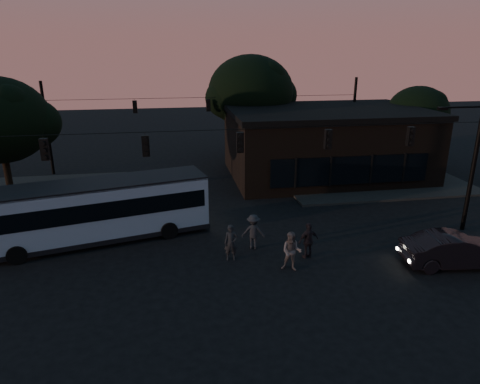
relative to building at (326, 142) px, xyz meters
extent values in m
plane|color=black|center=(-9.00, -15.97, -2.71)|extent=(120.00, 120.00, 0.00)
cube|color=black|center=(3.00, -1.97, -2.63)|extent=(14.00, 10.00, 0.15)
cube|color=black|center=(-23.00, -1.97, -2.63)|extent=(14.00, 10.00, 0.15)
cube|color=black|center=(0.00, 0.03, -0.21)|extent=(15.00, 10.00, 5.00)
cube|color=black|center=(0.00, 0.03, 2.49)|extent=(15.40, 10.40, 0.40)
cube|color=black|center=(0.00, -5.09, -0.91)|extent=(11.50, 0.18, 2.00)
cylinder|color=black|center=(-5.00, 6.03, -0.71)|extent=(0.44, 0.44, 4.00)
ellipsoid|color=black|center=(-5.00, 6.03, 3.49)|extent=(7.60, 7.60, 6.46)
cylinder|color=black|center=(9.00, 2.03, -1.21)|extent=(0.44, 0.44, 3.00)
ellipsoid|color=black|center=(9.00, 2.03, 1.94)|extent=(5.20, 5.20, 4.42)
cylinder|color=black|center=(-23.00, -2.97, -0.91)|extent=(0.44, 0.44, 3.60)
cylinder|color=black|center=(4.00, -11.97, 1.04)|extent=(0.24, 0.24, 7.50)
cylinder|color=black|center=(-9.00, -11.97, 3.49)|extent=(26.00, 0.03, 0.03)
cube|color=black|center=(-18.00, -11.97, 2.84)|extent=(0.34, 0.30, 1.00)
cube|color=black|center=(-13.50, -11.97, 2.84)|extent=(0.34, 0.30, 1.00)
cube|color=black|center=(-9.00, -11.97, 2.84)|extent=(0.34, 0.30, 1.00)
cube|color=black|center=(-4.50, -11.97, 2.84)|extent=(0.34, 0.30, 1.00)
cube|color=black|center=(0.00, -11.97, 2.84)|extent=(0.34, 0.30, 1.00)
cylinder|color=black|center=(-22.00, 4.03, 1.04)|extent=(0.24, 0.24, 7.50)
cylinder|color=black|center=(4.00, 4.03, 1.04)|extent=(0.24, 0.24, 7.50)
cylinder|color=black|center=(-9.00, 4.03, 3.29)|extent=(26.00, 0.03, 0.03)
cube|color=black|center=(-15.00, 4.03, 2.64)|extent=(0.34, 0.30, 1.00)
cube|color=black|center=(-9.00, 4.03, 2.64)|extent=(0.34, 0.30, 1.00)
cube|color=black|center=(-3.00, 4.03, 2.64)|extent=(0.34, 0.30, 1.00)
cube|color=#8F9EB6|center=(-16.32, -9.96, -0.88)|extent=(11.79, 5.21, 2.72)
cube|color=black|center=(-16.32, -9.96, -0.62)|extent=(11.35, 5.15, 0.94)
cube|color=black|center=(-16.32, -9.96, 0.48)|extent=(11.79, 5.21, 0.16)
cube|color=black|center=(-16.32, -9.96, -2.34)|extent=(11.90, 5.30, 0.26)
cylinder|color=black|center=(-19.93, -12.16, -2.24)|extent=(0.98, 0.47, 0.94)
cylinder|color=black|center=(-20.53, -9.62, -2.24)|extent=(0.98, 0.47, 0.94)
cylinder|color=black|center=(-12.66, -10.43, -2.24)|extent=(0.98, 0.47, 0.94)
cylinder|color=black|center=(-13.26, -7.88, -2.24)|extent=(0.98, 0.47, 0.94)
imported|color=black|center=(0.72, -15.80, -1.89)|extent=(5.09, 2.23, 1.63)
imported|color=black|center=(-9.69, -13.43, -1.80)|extent=(0.71, 0.52, 1.82)
imported|color=#50494A|center=(-7.07, -14.94, -1.75)|extent=(1.14, 1.03, 1.92)
imported|color=black|center=(-5.90, -13.85, -1.78)|extent=(1.17, 0.71, 1.86)
imported|color=black|center=(-8.36, -12.34, -1.78)|extent=(1.32, 0.93, 1.85)
camera|label=1|loc=(-12.41, -32.17, 7.22)|focal=32.00mm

